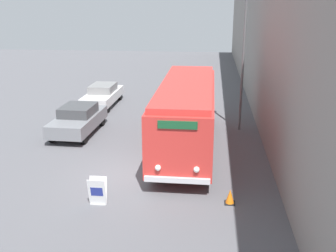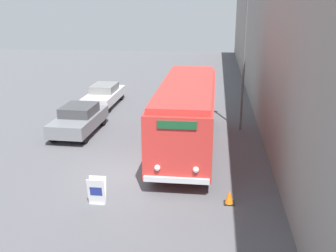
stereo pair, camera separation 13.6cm
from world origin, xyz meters
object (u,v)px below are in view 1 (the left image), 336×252
at_px(streetlamp, 244,44).
at_px(parked_car_mid, 103,95).
at_px(sign_board, 98,191).
at_px(parked_car_near, 78,119).
at_px(traffic_cone, 230,197).
at_px(vintage_bus, 187,111).

relative_size(streetlamp, parked_car_mid, 1.54).
bearing_deg(sign_board, parked_car_near, 113.21).
distance_m(streetlamp, traffic_cone, 9.44).
xyz_separation_m(streetlamp, parked_car_mid, (-8.78, 4.24, -3.87)).
height_order(streetlamp, parked_car_near, streetlamp).
relative_size(vintage_bus, sign_board, 10.11).
bearing_deg(streetlamp, sign_board, -121.24).
distance_m(streetlamp, parked_car_mid, 10.49).
bearing_deg(sign_board, streetlamp, 58.76).
height_order(streetlamp, parked_car_mid, streetlamp).
bearing_deg(parked_car_near, parked_car_mid, 94.10).
distance_m(sign_board, parked_car_mid, 13.55).
bearing_deg(parked_car_mid, streetlamp, -25.15).
xyz_separation_m(streetlamp, parked_car_near, (-8.52, -1.56, -3.83)).
bearing_deg(traffic_cone, streetlamp, 84.32).
distance_m(sign_board, traffic_cone, 4.59).
distance_m(parked_car_near, traffic_cone, 10.26).
relative_size(vintage_bus, traffic_cone, 18.58).
height_order(parked_car_near, parked_car_mid, parked_car_near).
xyz_separation_m(streetlamp, traffic_cone, (-0.83, -8.34, -4.35)).
distance_m(vintage_bus, streetlamp, 4.97).
xyz_separation_m(vintage_bus, parked_car_mid, (-6.07, 7.33, -1.07)).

